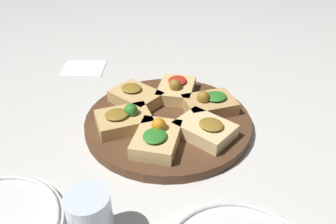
# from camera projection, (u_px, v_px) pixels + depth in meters

# --- Properties ---
(ground_plane) EXTENTS (3.00, 3.00, 0.00)m
(ground_plane) POSITION_uv_depth(u_px,v_px,m) (168.00, 125.00, 0.72)
(ground_plane) COLOR silver
(serving_board) EXTENTS (0.36, 0.36, 0.02)m
(serving_board) POSITION_uv_depth(u_px,v_px,m) (168.00, 121.00, 0.71)
(serving_board) COLOR #51331E
(serving_board) RESTS_ON ground_plane
(focaccia_slice_0) EXTENTS (0.10, 0.12, 0.05)m
(focaccia_slice_0) POSITION_uv_depth(u_px,v_px,m) (157.00, 138.00, 0.62)
(focaccia_slice_0) COLOR #DBB775
(focaccia_slice_0) RESTS_ON serving_board
(focaccia_slice_1) EXTENTS (0.13, 0.13, 0.04)m
(focaccia_slice_1) POSITION_uv_depth(u_px,v_px,m) (205.00, 129.00, 0.64)
(focaccia_slice_1) COLOR #E5C689
(focaccia_slice_1) RESTS_ON serving_board
(focaccia_slice_2) EXTENTS (0.13, 0.11, 0.05)m
(focaccia_slice_2) POSITION_uv_depth(u_px,v_px,m) (209.00, 104.00, 0.72)
(focaccia_slice_2) COLOR tan
(focaccia_slice_2) RESTS_ON serving_board
(focaccia_slice_3) EXTENTS (0.10, 0.12, 0.05)m
(focaccia_slice_3) POSITION_uv_depth(u_px,v_px,m) (176.00, 89.00, 0.77)
(focaccia_slice_3) COLOR #DBB775
(focaccia_slice_3) RESTS_ON serving_board
(focaccia_slice_4) EXTENTS (0.13, 0.13, 0.04)m
(focaccia_slice_4) POSITION_uv_depth(u_px,v_px,m) (136.00, 96.00, 0.75)
(focaccia_slice_4) COLOR tan
(focaccia_slice_4) RESTS_ON serving_board
(focaccia_slice_5) EXTENTS (0.13, 0.11, 0.05)m
(focaccia_slice_5) POSITION_uv_depth(u_px,v_px,m) (124.00, 119.00, 0.67)
(focaccia_slice_5) COLOR tan
(focaccia_slice_5) RESTS_ON serving_board
(water_glass) EXTENTS (0.06, 0.06, 0.09)m
(water_glass) POSITION_uv_depth(u_px,v_px,m) (91.00, 218.00, 0.46)
(water_glass) COLOR silver
(water_glass) RESTS_ON ground_plane
(napkin_stack) EXTENTS (0.12, 0.10, 0.00)m
(napkin_stack) POSITION_uv_depth(u_px,v_px,m) (84.00, 68.00, 0.95)
(napkin_stack) COLOR white
(napkin_stack) RESTS_ON ground_plane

